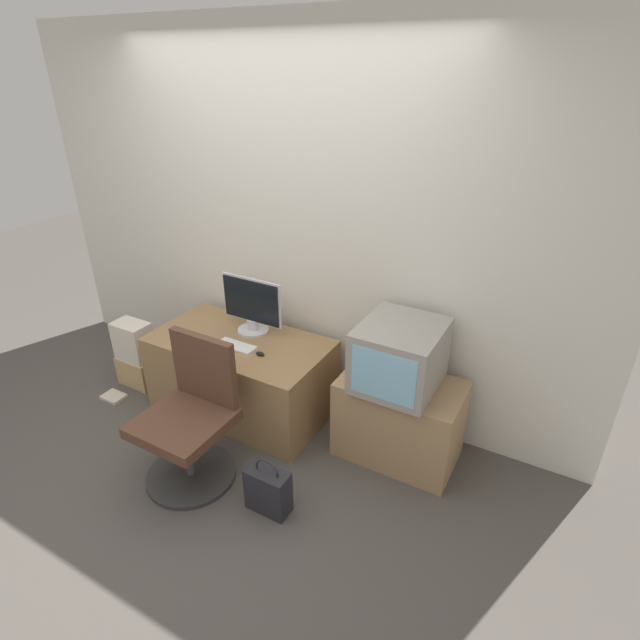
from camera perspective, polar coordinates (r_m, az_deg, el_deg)
name	(u,v)px	position (r m, az deg, el deg)	size (l,w,h in m)	color
ground_plane	(175,492)	(3.31, -16.24, -18.36)	(12.00, 12.00, 0.00)	#4C4742
wall_back	(287,227)	(3.51, -3.80, 10.59)	(4.40, 0.05, 2.60)	silver
desk	(242,374)	(3.70, -8.92, -6.16)	(1.26, 0.68, 0.58)	#937047
side_stand	(399,419)	(3.30, 9.03, -11.11)	(0.76, 0.47, 0.55)	#A37F56
main_monitor	(252,306)	(3.56, -7.79, 1.55)	(0.48, 0.22, 0.41)	silver
keyboard	(236,346)	(3.46, -9.55, -2.94)	(0.28, 0.11, 0.01)	white
mouse	(260,354)	(3.34, -6.86, -3.85)	(0.06, 0.04, 0.03)	black
crt_tv	(400,356)	(3.03, 9.09, -4.04)	(0.47, 0.52, 0.40)	gray
office_chair	(191,422)	(3.16, -14.56, -11.22)	(0.55, 0.55, 0.90)	#333333
cardboard_box_lower	(139,370)	(4.26, -19.99, -5.42)	(0.30, 0.19, 0.24)	tan
cardboard_box_upper	(133,341)	(4.13, -20.59, -2.25)	(0.28, 0.18, 0.31)	beige
handbag	(268,490)	(3.02, -5.94, -18.75)	(0.25, 0.13, 0.37)	#232328
book	(114,397)	(4.21, -22.53, -8.09)	(0.17, 0.13, 0.02)	beige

